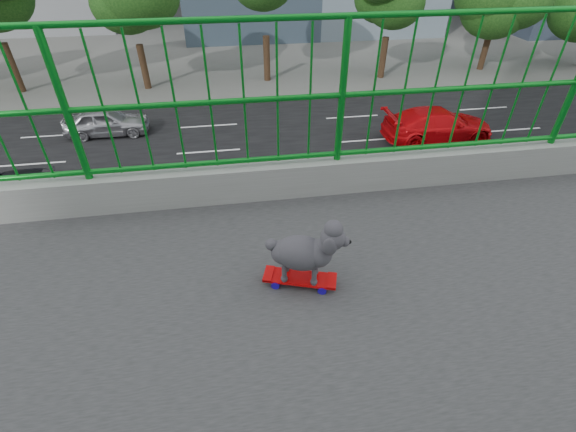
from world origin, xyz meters
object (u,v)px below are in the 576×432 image
Objects in this scene: poodle at (305,251)px; car_3 at (438,125)px; car_2 at (39,191)px; car_4 at (107,121)px; car_5 at (12,320)px; skateboard at (300,279)px; car_1 at (115,236)px.

poodle is 0.09× the size of car_3.
car_3 is (-3.20, 17.58, 0.09)m from car_2.
car_4 is at bearing -142.69° from poodle.
car_3 is at bearing 165.01° from poodle.
car_2 is at bearing 100.32° from car_3.
car_2 is 1.08× the size of car_5.
car_4 is (-18.49, -6.57, -6.35)m from skateboard.
car_3 is 16.72m from car_4.
car_5 is at bearing 120.77° from car_3.
skateboard is 0.12× the size of car_4.
skateboard is 19.23m from car_3.
car_1 is at bearing 114.21° from car_3.
car_1 is at bearing 149.45° from car_5.
car_5 reaches higher than car_1.
skateboard is 0.12× the size of car_1.
car_5 is at bearing -114.48° from skateboard.
skateboard is at bearing -160.44° from car_4.
skateboard is 0.25m from poodle.
car_3 reaches higher than car_1.
car_3 is (-15.30, 9.81, -6.50)m from poodle.
poodle reaches higher than car_5.
skateboard is 0.10× the size of car_2.
car_1 is 3.72m from car_5.
car_3 is at bearing 164.93° from skateboard.
poodle is 10.71m from car_5.
car_2 is (-12.09, -7.74, -6.34)m from skateboard.
car_4 is at bearing -10.33° from car_2.
car_4 is (-9.60, -2.17, 0.01)m from car_1.
poodle reaches higher than skateboard.
poodle reaches higher than car_1.
car_3 reaches higher than car_2.
car_3 reaches higher than car_5.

